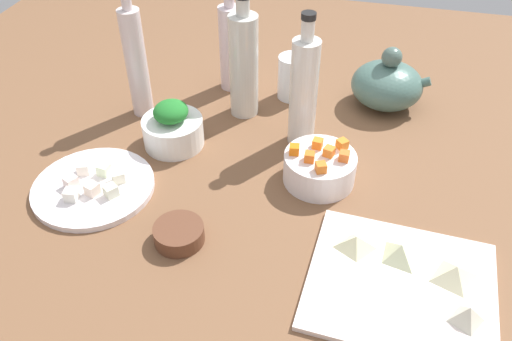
{
  "coord_description": "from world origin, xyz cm",
  "views": [
    {
      "loc": [
        17.63,
        -70.61,
        69.18
      ],
      "look_at": [
        0.0,
        0.0,
        8.0
      ],
      "focal_mm": 36.85,
      "sensor_mm": 36.0,
      "label": 1
    }
  ],
  "objects_px": {
    "bottle_0": "(304,91)",
    "bottle_2": "(231,46)",
    "plate_tofu": "(94,187)",
    "bowl_greens": "(173,132)",
    "cutting_board": "(401,285)",
    "bowl_carrots": "(319,168)",
    "bottle_3": "(136,61)",
    "bottle_1": "(244,64)",
    "bowl_small_side": "(179,234)",
    "drinking_glass_0": "(291,77)",
    "teapot": "(387,84)"
  },
  "relations": [
    {
      "from": "bowl_greens",
      "to": "bottle_3",
      "type": "height_order",
      "value": "bottle_3"
    },
    {
      "from": "bottle_2",
      "to": "bottle_3",
      "type": "relative_size",
      "value": 0.87
    },
    {
      "from": "plate_tofu",
      "to": "teapot",
      "type": "height_order",
      "value": "teapot"
    },
    {
      "from": "bowl_greens",
      "to": "bowl_small_side",
      "type": "bearing_deg",
      "value": -67.43
    },
    {
      "from": "bottle_0",
      "to": "bottle_3",
      "type": "bearing_deg",
      "value": 176.93
    },
    {
      "from": "plate_tofu",
      "to": "drinking_glass_0",
      "type": "bearing_deg",
      "value": 54.53
    },
    {
      "from": "bottle_0",
      "to": "drinking_glass_0",
      "type": "relative_size",
      "value": 2.73
    },
    {
      "from": "teapot",
      "to": "bowl_greens",
      "type": "bearing_deg",
      "value": -148.21
    },
    {
      "from": "bowl_carrots",
      "to": "drinking_glass_0",
      "type": "bearing_deg",
      "value": 111.5
    },
    {
      "from": "plate_tofu",
      "to": "bowl_greens",
      "type": "distance_m",
      "value": 0.2
    },
    {
      "from": "plate_tofu",
      "to": "bottle_1",
      "type": "xyz_separation_m",
      "value": [
        0.21,
        0.32,
        0.11
      ]
    },
    {
      "from": "bowl_small_side",
      "to": "bottle_3",
      "type": "height_order",
      "value": "bottle_3"
    },
    {
      "from": "bottle_1",
      "to": "bottle_3",
      "type": "relative_size",
      "value": 0.94
    },
    {
      "from": "bowl_greens",
      "to": "teapot",
      "type": "relative_size",
      "value": 0.71
    },
    {
      "from": "bottle_2",
      "to": "bottle_0",
      "type": "bearing_deg",
      "value": -41.08
    },
    {
      "from": "bottle_2",
      "to": "drinking_glass_0",
      "type": "distance_m",
      "value": 0.16
    },
    {
      "from": "bottle_0",
      "to": "bottle_2",
      "type": "bearing_deg",
      "value": 138.92
    },
    {
      "from": "bowl_greens",
      "to": "drinking_glass_0",
      "type": "xyz_separation_m",
      "value": [
        0.2,
        0.24,
        0.02
      ]
    },
    {
      "from": "cutting_board",
      "to": "bottle_2",
      "type": "bearing_deg",
      "value": 129.2
    },
    {
      "from": "bowl_carrots",
      "to": "bottle_0",
      "type": "relative_size",
      "value": 0.49
    },
    {
      "from": "bottle_2",
      "to": "bottle_3",
      "type": "height_order",
      "value": "bottle_3"
    },
    {
      "from": "bottle_0",
      "to": "bottle_2",
      "type": "distance_m",
      "value": 0.27
    },
    {
      "from": "bowl_small_side",
      "to": "bottle_2",
      "type": "xyz_separation_m",
      "value": [
        -0.05,
        0.5,
        0.09
      ]
    },
    {
      "from": "bowl_greens",
      "to": "bottle_1",
      "type": "bearing_deg",
      "value": 53.94
    },
    {
      "from": "bowl_small_side",
      "to": "bottle_1",
      "type": "bearing_deg",
      "value": 89.24
    },
    {
      "from": "drinking_glass_0",
      "to": "bottle_1",
      "type": "bearing_deg",
      "value": -134.53
    },
    {
      "from": "bottle_0",
      "to": "drinking_glass_0",
      "type": "bearing_deg",
      "value": 108.48
    },
    {
      "from": "bowl_small_side",
      "to": "bottle_1",
      "type": "height_order",
      "value": "bottle_1"
    },
    {
      "from": "bowl_small_side",
      "to": "bottle_1",
      "type": "xyz_separation_m",
      "value": [
        0.01,
        0.4,
        0.1
      ]
    },
    {
      "from": "cutting_board",
      "to": "bowl_greens",
      "type": "height_order",
      "value": "bowl_greens"
    },
    {
      "from": "bowl_greens",
      "to": "drinking_glass_0",
      "type": "relative_size",
      "value": 1.21
    },
    {
      "from": "bowl_carrots",
      "to": "bottle_0",
      "type": "xyz_separation_m",
      "value": [
        -0.06,
        0.12,
        0.09
      ]
    },
    {
      "from": "teapot",
      "to": "bottle_3",
      "type": "xyz_separation_m",
      "value": [
        -0.52,
        -0.16,
        0.07
      ]
    },
    {
      "from": "bottle_3",
      "to": "drinking_glass_0",
      "type": "relative_size",
      "value": 2.86
    },
    {
      "from": "bottle_0",
      "to": "drinking_glass_0",
      "type": "xyz_separation_m",
      "value": [
        -0.05,
        0.16,
        -0.07
      ]
    },
    {
      "from": "bowl_small_side",
      "to": "bottle_3",
      "type": "bearing_deg",
      "value": 121.64
    },
    {
      "from": "bottle_1",
      "to": "bottle_0",
      "type": "bearing_deg",
      "value": -28.03
    },
    {
      "from": "bowl_greens",
      "to": "bottle_3",
      "type": "relative_size",
      "value": 0.42
    },
    {
      "from": "plate_tofu",
      "to": "drinking_glass_0",
      "type": "xyz_separation_m",
      "value": [
        0.29,
        0.41,
        0.05
      ]
    },
    {
      "from": "cutting_board",
      "to": "bottle_3",
      "type": "bearing_deg",
      "value": 148.32
    },
    {
      "from": "plate_tofu",
      "to": "bottle_0",
      "type": "relative_size",
      "value": 0.81
    },
    {
      "from": "bottle_2",
      "to": "bowl_carrots",
      "type": "bearing_deg",
      "value": -48.77
    },
    {
      "from": "bowl_carrots",
      "to": "bottle_0",
      "type": "height_order",
      "value": "bottle_0"
    },
    {
      "from": "bowl_small_side",
      "to": "drinking_glass_0",
      "type": "relative_size",
      "value": 0.83
    },
    {
      "from": "bowl_greens",
      "to": "drinking_glass_0",
      "type": "distance_m",
      "value": 0.31
    },
    {
      "from": "teapot",
      "to": "bottle_1",
      "type": "height_order",
      "value": "bottle_1"
    },
    {
      "from": "bottle_0",
      "to": "bottle_2",
      "type": "xyz_separation_m",
      "value": [
        -0.2,
        0.17,
        -0.01
      ]
    },
    {
      "from": "bottle_3",
      "to": "cutting_board",
      "type": "bearing_deg",
      "value": -31.68
    },
    {
      "from": "cutting_board",
      "to": "bottle_0",
      "type": "bearing_deg",
      "value": 122.82
    },
    {
      "from": "bottle_0",
      "to": "bottle_2",
      "type": "relative_size",
      "value": 1.09
    }
  ]
}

